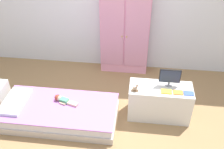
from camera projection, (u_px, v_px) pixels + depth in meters
ground_plane at (96, 120)px, 3.98m from camera, size 10.00×10.00×0.02m
bed at (59, 113)px, 3.91m from camera, size 1.72×0.83×0.25m
pillow at (15, 101)px, 3.89m from camera, size 0.32×0.59×0.05m
doll at (62, 99)px, 3.91m from camera, size 0.39×0.19×0.10m
wardrobe at (125, 33)px, 4.62m from camera, size 0.86×0.28×1.56m
tv_stand at (159, 102)px, 3.90m from camera, size 0.92×0.40×0.54m
tv_monitor at (170, 77)px, 3.69m from camera, size 0.30×0.10×0.27m
rocking_horse_toy at (136, 88)px, 3.65m from camera, size 0.10×0.04×0.12m
book_yellow at (166, 92)px, 3.66m from camera, size 0.15×0.10×0.02m
book_orange at (178, 92)px, 3.64m from camera, size 0.14×0.10×0.01m
book_blue at (189, 93)px, 3.63m from camera, size 0.14×0.10×0.01m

